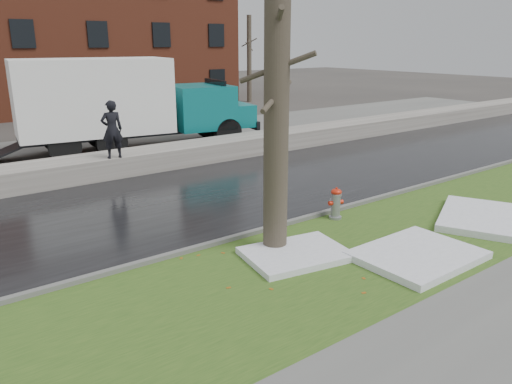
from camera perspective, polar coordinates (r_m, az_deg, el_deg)
ground at (r=12.02m, az=5.35°, el=-5.63°), size 120.00×120.00×0.00m
verge at (r=11.20m, az=9.67°, el=-7.44°), size 60.00×4.50×0.04m
sidewalk at (r=9.36m, az=27.02°, el=-14.31°), size 60.00×3.00×0.05m
road at (r=15.43m, az=-5.91°, el=-0.46°), size 60.00×7.00×0.03m
parking_lot at (r=22.93m, az=-17.04°, el=4.61°), size 60.00×9.00×0.03m
curb at (r=12.70m, az=2.33°, el=-3.98°), size 60.00×0.15×0.14m
snowbank at (r=18.95m, az=-12.57°, el=3.61°), size 60.00×1.60×0.75m
brick_building at (r=39.35m, az=-23.91°, el=16.08°), size 26.00×12.00×10.00m
bg_tree_right at (r=39.88m, az=-0.78°, el=15.04°), size 1.40×1.62×6.50m
fire_hydrant at (r=13.38m, az=9.10°, el=-1.13°), size 0.43×0.39×0.86m
tree at (r=10.58m, az=2.36°, el=10.52°), size 1.29×1.47×6.71m
box_truck at (r=22.34m, az=-14.84°, el=9.86°), size 11.91×4.15×3.93m
worker at (r=17.62m, az=-16.14°, el=6.88°), size 0.78×0.58×1.96m
snow_patch_near at (r=11.49m, az=17.96°, el=-6.87°), size 2.61×2.02×0.16m
snow_patch_far at (r=11.05m, az=4.61°, el=-7.08°), size 2.45×1.97×0.14m
snow_patch_side at (r=14.45m, az=24.02°, el=-2.62°), size 3.31×2.85×0.18m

